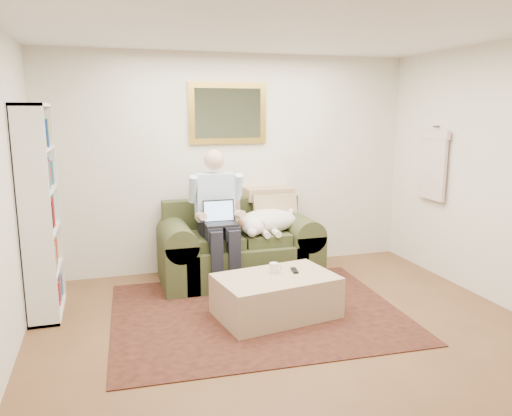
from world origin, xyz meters
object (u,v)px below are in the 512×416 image
sofa (239,253)px  laptop (220,218)px  sleeping_dog (268,221)px  bookshelf (40,212)px  ottoman (276,296)px  seated_man (219,220)px  coffee_mug (274,268)px

sofa → laptop: (-0.27, -0.23, 0.48)m
sofa → laptop: 0.60m
sleeping_dog → bookshelf: (-2.36, -0.32, 0.31)m
sleeping_dog → ottoman: sleeping_dog is taller
sofa → seated_man: bearing=-148.5°
laptop → bookshelf: 1.79m
bookshelf → laptop: bearing=5.7°
sofa → ottoman: bearing=-87.1°
sofa → laptop: laptop is taller
laptop → coffee_mug: bearing=-67.9°
coffee_mug → seated_man: bearing=110.5°
sofa → bookshelf: size_ratio=0.90×
sofa → sleeping_dog: bearing=-15.7°
seated_man → laptop: size_ratio=4.33×
sofa → bookshelf: (-2.04, -0.41, 0.69)m
laptop → sleeping_dog: (0.59, 0.14, -0.11)m
laptop → sleeping_dog: bearing=13.6°
laptop → sleeping_dog: 0.62m
seated_man → laptop: (0.00, -0.07, 0.04)m
sofa → coffee_mug: sofa is taller
sleeping_dog → coffee_mug: sleeping_dog is taller
seated_man → sofa: bearing=31.5°
coffee_mug → bookshelf: (-2.11, 0.65, 0.55)m
laptop → coffee_mug: size_ratio=3.49×
coffee_mug → bookshelf: bearing=162.9°
bookshelf → seated_man: bearing=8.0°
seated_man → bookshelf: bearing=-172.0°
sofa → bookshelf: bookshelf is taller
ottoman → bookshelf: bookshelf is taller
ottoman → coffee_mug: size_ratio=10.95×
sofa → sleeping_dog: (0.32, -0.09, 0.38)m
sofa → ottoman: (0.06, -1.15, -0.11)m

